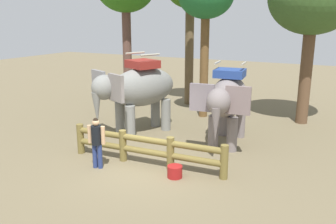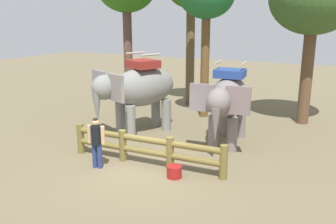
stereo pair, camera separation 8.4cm
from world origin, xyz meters
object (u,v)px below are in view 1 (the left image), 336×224
elephant_near_left (138,89)px  elephant_center (227,100)px  log_fence (146,147)px  tourist_woman_in_black (97,139)px  feed_bucket (175,172)px

elephant_near_left → elephant_center: bearing=4.7°
log_fence → elephant_near_left: (-1.95, 2.74, 1.23)m
log_fence → tourist_woman_in_black: tourist_woman_in_black is taller
log_fence → feed_bucket: size_ratio=11.93×
elephant_center → tourist_woman_in_black: size_ratio=2.20×
elephant_center → tourist_woman_in_black: 4.97m
tourist_woman_in_black → feed_bucket: (2.48, 0.47, -0.77)m
elephant_near_left → feed_bucket: elephant_near_left is taller
elephant_center → tourist_woman_in_black: (-2.92, -3.95, -0.77)m
tourist_woman_in_black → feed_bucket: size_ratio=3.64×
elephant_near_left → tourist_woman_in_black: 3.82m
log_fence → elephant_center: elephant_center is taller
log_fence → feed_bucket: log_fence is taller
elephant_center → elephant_near_left: bearing=-175.3°
log_fence → feed_bucket: bearing=-19.6°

